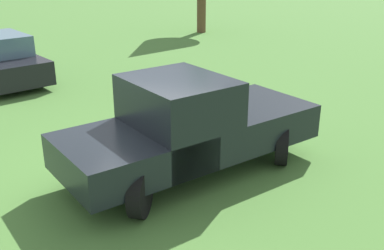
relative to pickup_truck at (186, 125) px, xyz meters
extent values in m
plane|color=#477533|center=(0.08, -0.71, -0.93)|extent=(80.00, 80.00, 0.00)
cylinder|color=black|center=(-1.73, 0.59, -0.55)|extent=(0.77, 0.22, 0.77)
cylinder|color=black|center=(-0.67, 1.70, -0.55)|extent=(0.77, 0.22, 0.77)
cylinder|color=black|center=(0.49, -1.53, -0.55)|extent=(0.77, 0.22, 0.77)
cylinder|color=black|center=(1.55, -0.42, -0.55)|extent=(0.77, 0.22, 0.77)
cube|color=black|center=(-1.13, 1.08, -0.21)|extent=(2.65, 2.65, 0.64)
cube|color=black|center=(0.12, -0.11, 0.17)|extent=(2.38, 2.39, 1.40)
cube|color=slate|center=(0.12, -0.11, 0.61)|extent=(2.11, 2.12, 0.48)
cube|color=black|center=(0.81, -0.77, -0.23)|extent=(2.93, 2.91, 0.60)
cube|color=silver|center=(-1.78, 1.69, -0.47)|extent=(1.30, 1.36, 0.16)
cylinder|color=black|center=(-6.62, -7.57, -0.61)|extent=(0.65, 0.20, 0.65)
cylinder|color=black|center=(-4.78, -5.33, -0.61)|extent=(0.65, 0.20, 0.65)
cylinder|color=brown|center=(-15.17, -2.16, 0.61)|extent=(0.44, 0.44, 3.07)
cone|color=orange|center=(-4.65, -2.63, -0.65)|extent=(0.32, 0.32, 0.55)
camera|label=1|loc=(7.29, 1.41, 2.87)|focal=42.23mm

